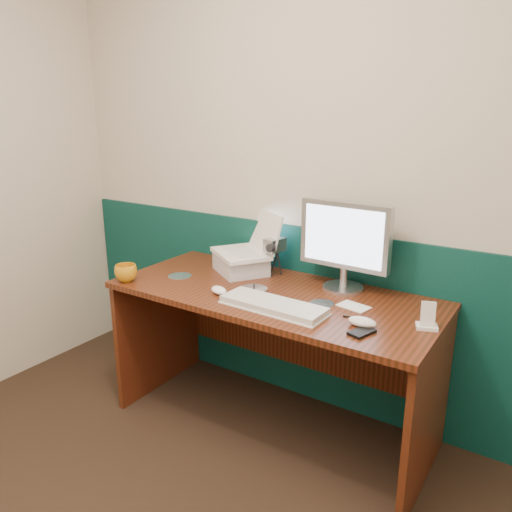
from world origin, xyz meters
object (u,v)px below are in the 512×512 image
Objects in this scene: mug at (126,273)px; monitor at (345,245)px; camcorder at (275,258)px; laptop at (240,232)px; keyboard at (273,306)px; desk at (272,361)px.

monitor is at bearing 26.79° from mug.
camcorder is (-0.40, 0.01, -0.13)m from monitor.
laptop reaches higher than mug.
mug is at bearing -151.17° from monitor.
camcorder is at bearing -179.06° from monitor.
keyboard is at bearing 6.77° from mug.
desk is 0.44m from keyboard.
monitor is at bearing 38.90° from laptop.
mug is at bearing -126.79° from camcorder.
laptop is at bearing -148.54° from camcorder.
keyboard is (-0.16, -0.40, -0.21)m from monitor.
desk is 0.69m from monitor.
mug is at bearing -158.66° from desk.
keyboard is 0.48m from camcorder.
camcorder is (0.59, 0.51, 0.05)m from mug.
desk is 0.54m from camcorder.
laptop is 0.58m from monitor.
mug is (-0.72, -0.28, 0.42)m from desk.
laptop reaches higher than keyboard.
desk is 14.18× the size of mug.
mug reaches higher than keyboard.
desk is 8.40× the size of camcorder.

